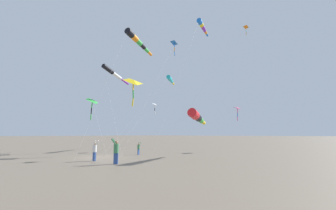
{
  "coord_description": "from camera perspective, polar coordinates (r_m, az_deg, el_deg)",
  "views": [
    {
      "loc": [
        19.74,
        -12.71,
        2.3
      ],
      "look_at": [
        1.29,
        9.06,
        6.15
      ],
      "focal_mm": 23.14,
      "sensor_mm": 36.0,
      "label": 1
    }
  ],
  "objects": [
    {
      "name": "ground_plane",
      "position": [
        23.59,
        -17.31,
        -12.94
      ],
      "size": [
        600.0,
        600.0,
        0.0
      ],
      "primitive_type": "plane",
      "color": "#756654"
    },
    {
      "name": "kite_delta_green_low_center",
      "position": [
        34.27,
        1.66,
        15.97
      ],
      "size": [
        2.85,
        11.95,
        16.43
      ],
      "color": "blue",
      "rests_on": "ground_plane"
    },
    {
      "name": "kite_windsock_black_fish_shape",
      "position": [
        37.41,
        0.62,
        6.7
      ],
      "size": [
        3.53,
        17.19,
        11.93
      ],
      "color": "#1EB7C6",
      "rests_on": "ground_plane"
    },
    {
      "name": "kite_delta_blue_topmost",
      "position": [
        31.57,
        -3.52,
        0.12
      ],
      "size": [
        0.98,
        8.08,
        6.85
      ],
      "color": "white",
      "rests_on": "ground_plane"
    },
    {
      "name": "kite_delta_striped_overhead",
      "position": [
        32.23,
        17.84,
        -0.87
      ],
      "size": [
        7.88,
        11.42,
        6.22
      ],
      "color": "#EF4C93",
      "rests_on": "ground_plane"
    },
    {
      "name": "kite_windsock_long_streamer_right",
      "position": [
        21.27,
        7.58,
        -3.08
      ],
      "size": [
        5.9,
        11.9,
        4.64
      ],
      "color": "red",
      "rests_on": "ground_plane"
    },
    {
      "name": "kite_delta_checkered_midright",
      "position": [
        35.17,
        19.71,
        18.54
      ],
      "size": [
        7.64,
        12.06,
        17.96
      ],
      "color": "orange",
      "rests_on": "ground_plane"
    },
    {
      "name": "kite_windsock_orange_high_right",
      "position": [
        32.41,
        -14.33,
        8.23
      ],
      "size": [
        8.49,
        7.39,
        11.79
      ],
      "color": "black",
      "rests_on": "ground_plane"
    },
    {
      "name": "person_adult_flyer",
      "position": [
        17.68,
        -13.54,
        -11.44
      ],
      "size": [
        0.71,
        0.69,
        1.98
      ],
      "color": "#335199",
      "rests_on": "ground_plane"
    },
    {
      "name": "kite_delta_small_distant",
      "position": [
        30.65,
        -19.2,
        0.94
      ],
      "size": [
        7.57,
        3.09,
        7.2
      ],
      "color": "green",
      "rests_on": "ground_plane"
    },
    {
      "name": "kite_windsock_yellow_midlevel",
      "position": [
        39.8,
        9.0,
        19.84
      ],
      "size": [
        2.74,
        16.94,
        21.23
      ],
      "color": "blue",
      "rests_on": "ground_plane"
    },
    {
      "name": "person_child_green_jacket",
      "position": [
        25.24,
        -7.75,
        -11.13
      ],
      "size": [
        0.38,
        0.46,
        1.39
      ],
      "color": "#335199",
      "rests_on": "ground_plane"
    },
    {
      "name": "person_child_grey_jacket",
      "position": [
        20.29,
        -18.75,
        -11.09
      ],
      "size": [
        0.53,
        0.42,
        1.75
      ],
      "color": "#335199",
      "rests_on": "ground_plane"
    },
    {
      "name": "kite_windsock_white_trailing",
      "position": [
        26.06,
        -8.16,
        16.46
      ],
      "size": [
        3.11,
        11.19,
        13.52
      ],
      "color": "black",
      "rests_on": "ground_plane"
    },
    {
      "name": "kite_delta_teal_far_right",
      "position": [
        27.06,
        -9.04,
        6.01
      ],
      "size": [
        3.39,
        4.07,
        9.32
      ],
      "color": "yellow",
      "rests_on": "ground_plane"
    }
  ]
}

